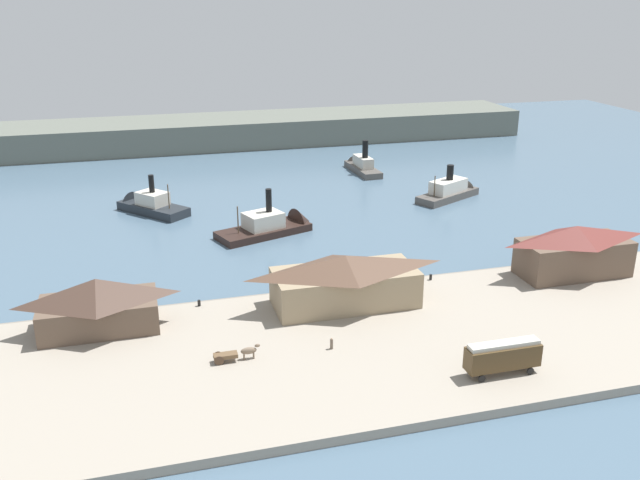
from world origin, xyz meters
The scene contains 18 objects.
ground_plane centered at (0.00, 0.00, 0.00)m, with size 320.00×320.00×0.00m, color slate.
quay_promenade centered at (0.00, -22.00, 0.60)m, with size 110.00×36.00×1.20m, color #9E9384.
seawall_edge centered at (0.00, -3.60, 0.50)m, with size 110.00×0.80×1.00m, color gray.
ferry_shed_central_terminal centered at (-36.41, -8.85, 4.90)m, with size 15.56×8.49×7.27m.
ferry_shed_east_terminal centered at (-2.44, -10.35, 5.03)m, with size 20.95×9.18×7.55m.
ferry_shed_customs_shed centered at (35.95, -9.36, 5.35)m, with size 17.77×7.84×8.19m.
street_tram centered at (9.77, -33.49, 3.64)m, with size 9.12×2.45×4.16m.
horse_cart centered at (-20.26, -22.07, 2.13)m, with size 5.79×1.32×1.87m.
pedestrian_walking_east centered at (16.46, -29.83, 1.92)m, with size 0.39×0.39×1.58m.
pedestrian_standing_center centered at (-8.00, -22.42, 1.92)m, with size 0.39×0.39×1.57m.
pedestrian_at_waters_edge centered at (13.92, -31.02, 1.94)m, with size 0.40×0.40×1.62m.
mooring_post_west centered at (-22.90, -5.32, 1.65)m, with size 0.44×0.44×0.90m, color black.
mooring_post_center_east centered at (13.23, -5.44, 1.65)m, with size 0.44×0.44×0.90m, color black.
ferry_approaching_east centered at (-28.48, 46.76, 1.52)m, with size 15.63×17.02×9.93m.
ferry_moored_west centered at (38.43, 38.96, 1.68)m, with size 18.28×12.73×9.33m.
ferry_departing_north centered at (-4.90, 26.65, 1.37)m, with size 20.72×12.80×11.28m.
ferry_near_quay centered at (26.30, 67.67, 1.54)m, with size 5.35×17.28×9.96m.
far_headland centered at (0.00, 110.00, 4.00)m, with size 180.00×24.00×8.00m, color #60665B.
Camera 1 is at (-29.75, -95.76, 43.89)m, focal length 38.23 mm.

